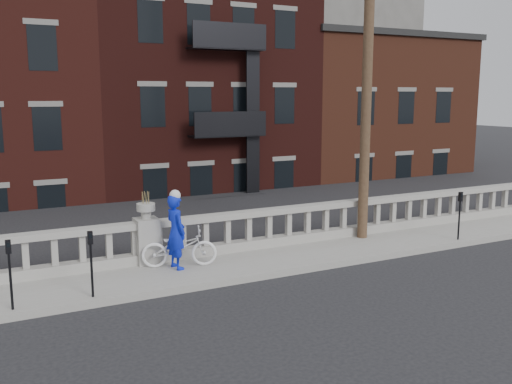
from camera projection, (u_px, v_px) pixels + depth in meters
ground at (211, 327)px, 10.41m from camera, size 120.00×120.00×0.00m
sidewalk at (160, 277)px, 13.02m from camera, size 32.00×2.20×0.15m
balustrade at (147, 243)px, 13.76m from camera, size 28.00×0.34×1.03m
planter_pedestal at (147, 236)px, 13.73m from camera, size 0.55×0.55×1.76m
lower_level at (53, 124)px, 30.42m from camera, size 80.00×44.00×20.80m
utility_pole at (368, 55)px, 15.47m from camera, size 1.60×0.28×10.00m
parking_meter_b at (10, 267)px, 10.70m from camera, size 0.10×0.09×1.36m
parking_meter_c at (91, 256)px, 11.37m from camera, size 0.10×0.09×1.36m
parking_meter_d at (460, 210)px, 15.92m from camera, size 0.10×0.09×1.36m
bicycle at (179, 247)px, 13.49m from camera, size 1.87×1.13×0.93m
cyclist at (176, 232)px, 13.27m from camera, size 0.52×0.70×1.76m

